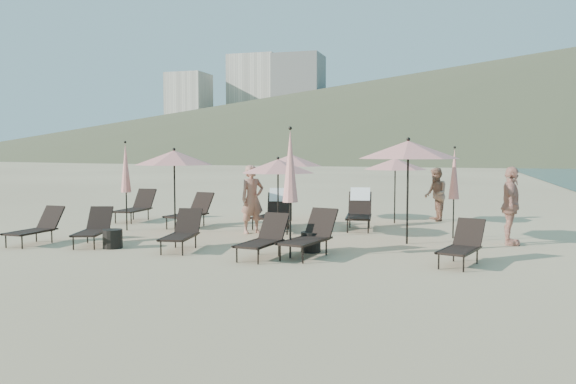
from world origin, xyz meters
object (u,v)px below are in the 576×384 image
(umbrella_open_1, at_px, (278,166))
(umbrella_open_4, at_px, (395,164))
(lounger_0, at_px, (37,227))
(lounger_1, at_px, (94,228))
(lounger_9, at_px, (278,211))
(umbrella_closed_1, at_px, (454,174))
(beachgoer_a, at_px, (252,199))
(umbrella_open_3, at_px, (291,160))
(side_table_0, at_px, (113,239))
(lounger_2, at_px, (182,232))
(lounger_6, at_px, (136,206))
(side_table_1, at_px, (311,242))
(umbrella_open_0, at_px, (174,158))
(lounger_3, at_px, (264,238))
(lounger_7, at_px, (191,211))
(umbrella_open_2, at_px, (408,150))
(lounger_8, at_px, (273,213))
(umbrella_closed_0, at_px, (290,167))
(umbrella_closed_2, at_px, (126,168))
(lounger_10, at_px, (359,210))
(lounger_5, at_px, (462,244))
(beachgoer_c, at_px, (511,206))
(beachgoer_b, at_px, (436,194))

(umbrella_open_1, distance_m, umbrella_open_4, 4.60)
(lounger_0, distance_m, lounger_1, 1.41)
(lounger_9, xyz_separation_m, umbrella_open_1, (0.44, -1.38, 1.28))
(umbrella_closed_1, relative_size, beachgoer_a, 1.27)
(umbrella_open_3, xyz_separation_m, side_table_0, (-2.37, -6.16, -1.71))
(lounger_2, bearing_deg, lounger_9, 64.39)
(lounger_2, height_order, beachgoer_a, beachgoer_a)
(lounger_6, distance_m, lounger_9, 5.04)
(lounger_6, distance_m, side_table_1, 7.76)
(lounger_6, xyz_separation_m, side_table_0, (2.33, -4.67, -0.25))
(umbrella_open_0, xyz_separation_m, side_table_1, (4.23, -1.70, -1.81))
(lounger_6, bearing_deg, lounger_3, -40.91)
(lounger_7, distance_m, umbrella_closed_1, 7.46)
(umbrella_open_0, height_order, umbrella_open_2, umbrella_open_2)
(lounger_3, distance_m, umbrella_open_3, 6.52)
(lounger_3, xyz_separation_m, lounger_7, (-3.66, 3.92, 0.05))
(lounger_9, bearing_deg, lounger_8, 109.95)
(lounger_1, height_order, umbrella_open_3, umbrella_open_3)
(lounger_8, xyz_separation_m, side_table_1, (2.10, -3.59, -0.22))
(umbrella_open_2, bearing_deg, umbrella_open_0, -179.68)
(lounger_0, height_order, umbrella_closed_0, umbrella_closed_0)
(lounger_6, bearing_deg, side_table_0, -66.17)
(lounger_3, relative_size, umbrella_closed_2, 0.63)
(lounger_10, distance_m, umbrella_open_0, 5.37)
(umbrella_open_3, bearing_deg, lounger_5, -47.97)
(lounger_3, height_order, umbrella_closed_2, umbrella_closed_2)
(lounger_0, height_order, lounger_7, lounger_7)
(umbrella_closed_2, bearing_deg, umbrella_open_2, -0.44)
(beachgoer_c, bearing_deg, umbrella_closed_2, 95.29)
(lounger_5, relative_size, lounger_7, 0.88)
(beachgoer_b, bearing_deg, umbrella_closed_0, -36.26)
(lounger_10, distance_m, umbrella_closed_0, 5.10)
(lounger_2, relative_size, lounger_9, 0.82)
(lounger_5, distance_m, umbrella_open_1, 5.20)
(lounger_6, height_order, umbrella_closed_1, umbrella_closed_1)
(umbrella_open_4, bearing_deg, side_table_0, -130.98)
(lounger_1, height_order, lounger_8, lounger_8)
(lounger_8, xyz_separation_m, umbrella_closed_0, (1.88, -4.40, 1.44))
(umbrella_open_2, distance_m, umbrella_closed_1, 1.72)
(lounger_9, bearing_deg, lounger_0, -155.29)
(beachgoer_c, bearing_deg, beachgoer_a, 92.15)
(side_table_1, xyz_separation_m, beachgoer_a, (-2.25, 2.33, 0.70))
(lounger_1, xyz_separation_m, lounger_8, (3.03, 4.16, 0.04))
(umbrella_open_4, height_order, umbrella_closed_2, umbrella_closed_2)
(umbrella_open_3, height_order, umbrella_closed_1, umbrella_closed_1)
(lounger_8, xyz_separation_m, umbrella_open_2, (4.00, -1.86, 1.80))
(beachgoer_b, bearing_deg, lounger_1, -63.34)
(lounger_6, distance_m, umbrella_closed_1, 9.80)
(umbrella_open_1, xyz_separation_m, side_table_0, (-3.10, -2.59, -1.61))
(beachgoer_a, bearing_deg, beachgoer_b, -4.85)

